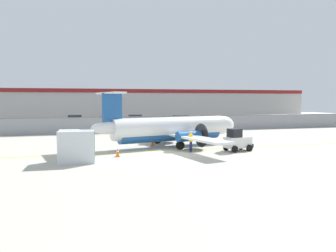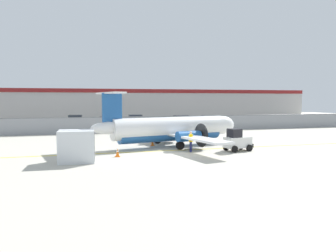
# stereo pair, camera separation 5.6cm
# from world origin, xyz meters

# --- Properties ---
(ground_plane) EXTENTS (140.00, 140.00, 0.01)m
(ground_plane) POSITION_xyz_m (0.00, 2.00, 0.00)
(ground_plane) COLOR #B7B2A3
(perimeter_fence) EXTENTS (98.00, 0.10, 2.10)m
(perimeter_fence) POSITION_xyz_m (0.00, 18.00, 1.12)
(perimeter_fence) COLOR gray
(perimeter_fence) RESTS_ON ground
(parking_lot_strip) EXTENTS (98.00, 17.00, 0.12)m
(parking_lot_strip) POSITION_xyz_m (0.00, 29.50, 0.06)
(parking_lot_strip) COLOR #38383A
(parking_lot_strip) RESTS_ON ground
(background_building) EXTENTS (91.00, 8.10, 6.50)m
(background_building) POSITION_xyz_m (0.00, 47.99, 3.26)
(background_building) COLOR #BCB7B2
(background_building) RESTS_ON ground
(commuter_airplane) EXTENTS (14.62, 15.96, 4.92)m
(commuter_airplane) POSITION_xyz_m (1.21, 4.51, 1.60)
(commuter_airplane) COLOR white
(commuter_airplane) RESTS_ON ground
(baggage_tug) EXTENTS (2.48, 1.69, 1.88)m
(baggage_tug) POSITION_xyz_m (5.58, 0.33, 0.86)
(baggage_tug) COLOR silver
(baggage_tug) RESTS_ON ground
(ground_crew_worker) EXTENTS (0.38, 0.55, 1.70)m
(ground_crew_worker) POSITION_xyz_m (1.65, 0.89, 0.95)
(ground_crew_worker) COLOR #191E4C
(ground_crew_worker) RESTS_ON ground
(cargo_container) EXTENTS (2.50, 2.12, 2.20)m
(cargo_container) POSITION_xyz_m (-7.41, -1.13, 1.10)
(cargo_container) COLOR silver
(cargo_container) RESTS_ON ground
(traffic_cone_near_left) EXTENTS (0.36, 0.36, 0.64)m
(traffic_cone_near_left) POSITION_xyz_m (-0.61, 5.21, 0.31)
(traffic_cone_near_left) COLOR orange
(traffic_cone_near_left) RESTS_ON ground
(traffic_cone_near_right) EXTENTS (0.36, 0.36, 0.64)m
(traffic_cone_near_right) POSITION_xyz_m (-4.46, 0.16, 0.31)
(traffic_cone_near_right) COLOR orange
(traffic_cone_near_right) RESTS_ON ground
(traffic_cone_far_left) EXTENTS (0.36, 0.36, 0.64)m
(traffic_cone_far_left) POSITION_xyz_m (-1.68, 7.45, 0.31)
(traffic_cone_far_left) COLOR orange
(traffic_cone_far_left) RESTS_ON ground
(parked_car_0) EXTENTS (4.39, 2.44, 1.58)m
(parked_car_0) POSITION_xyz_m (-13.03, 24.25, 0.89)
(parked_car_0) COLOR #B28C19
(parked_car_0) RESTS_ON parking_lot_strip
(parked_car_1) EXTENTS (4.34, 2.30, 1.58)m
(parked_car_1) POSITION_xyz_m (-7.59, 33.02, 0.89)
(parked_car_1) COLOR gray
(parked_car_1) RESTS_ON parking_lot_strip
(parked_car_2) EXTENTS (4.28, 2.17, 1.58)m
(parked_car_2) POSITION_xyz_m (-3.06, 26.77, 0.89)
(parked_car_2) COLOR #19662D
(parked_car_2) RESTS_ON parking_lot_strip
(parked_car_3) EXTENTS (4.25, 2.10, 1.58)m
(parked_car_3) POSITION_xyz_m (2.38, 31.35, 0.89)
(parked_car_3) COLOR slate
(parked_car_3) RESTS_ON parking_lot_strip
(parked_car_4) EXTENTS (4.35, 2.32, 1.58)m
(parked_car_4) POSITION_xyz_m (9.12, 27.16, 0.89)
(parked_car_4) COLOR navy
(parked_car_4) RESTS_ON parking_lot_strip
(parked_car_5) EXTENTS (4.36, 2.36, 1.58)m
(parked_car_5) POSITION_xyz_m (13.77, 26.29, 0.89)
(parked_car_5) COLOR gray
(parked_car_5) RESTS_ON parking_lot_strip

